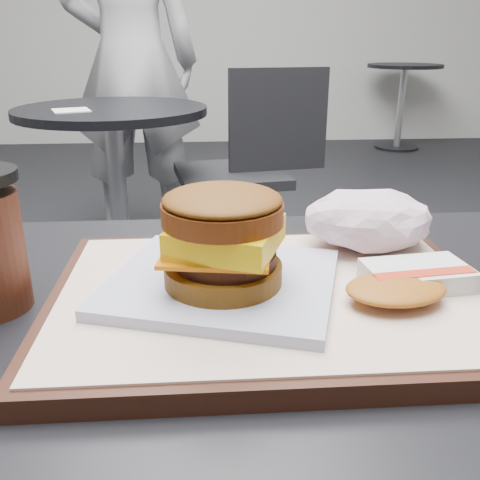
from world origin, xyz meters
name	(u,v)px	position (x,y,z in m)	size (l,w,h in m)	color
serving_tray	(269,298)	(0.03, 0.05, 0.78)	(0.38, 0.28, 0.02)	black
breakfast_sandwich	(223,249)	(-0.01, 0.04, 0.83)	(0.23, 0.22, 0.09)	silver
hash_brown	(408,281)	(0.15, 0.03, 0.80)	(0.13, 0.10, 0.02)	silver
crumpled_wrapper	(369,220)	(0.15, 0.14, 0.82)	(0.13, 0.10, 0.06)	white
neighbor_table	(116,161)	(-0.35, 1.65, 0.55)	(0.70, 0.70, 0.75)	black
napkin	(71,110)	(-0.47, 1.55, 0.75)	(0.12, 0.12, 0.00)	white
neighbor_chair	(247,163)	(0.16, 1.75, 0.51)	(0.63, 0.48, 0.88)	#98989C
patron	(131,60)	(-0.35, 2.33, 0.88)	(0.64, 0.42, 1.76)	#B8B8BC
bg_table_far	(403,86)	(1.80, 4.50, 0.56)	(0.66, 0.66, 0.75)	black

